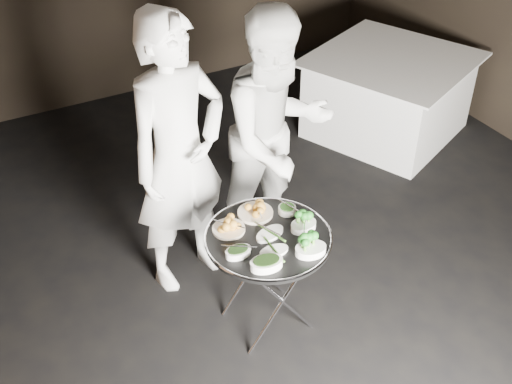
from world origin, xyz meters
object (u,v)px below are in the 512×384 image
dining_table (388,96)px  serving_tray (268,238)px  tray_stand (268,277)px  waiter_left (179,157)px  waiter_right (277,137)px

dining_table → serving_tray: bearing=-144.2°
tray_stand → waiter_left: size_ratio=0.36×
tray_stand → dining_table: dining_table is taller
waiter_left → dining_table: (2.43, 0.88, -0.59)m
waiter_left → dining_table: bearing=6.0°
tray_stand → waiter_left: (-0.26, 0.69, 0.57)m
serving_tray → dining_table: bearing=35.8°
serving_tray → waiter_left: size_ratio=0.40×
tray_stand → waiter_right: size_ratio=0.38×
waiter_left → waiter_right: size_ratio=1.06×
waiter_right → tray_stand: bearing=-127.2°
waiter_left → dining_table: waiter_left is taller
tray_stand → dining_table: bearing=35.8°
waiter_left → waiter_right: 0.71m
tray_stand → serving_tray: size_ratio=0.92×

